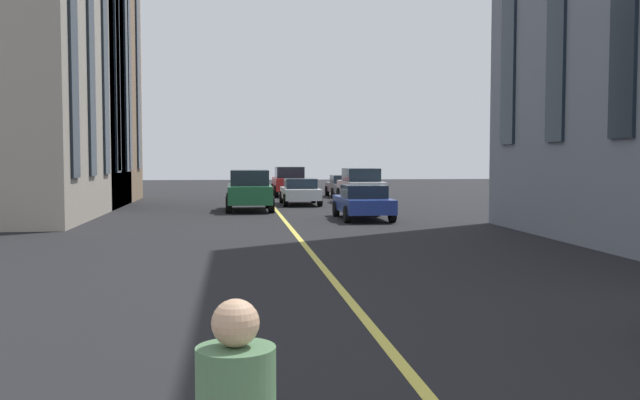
{
  "coord_description": "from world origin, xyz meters",
  "views": [
    {
      "loc": [
        -0.67,
        1.93,
        2.41
      ],
      "look_at": [
        10.49,
        0.58,
        1.75
      ],
      "focal_mm": 39.71,
      "sensor_mm": 36.0,
      "label": 1
    }
  ],
  "objects_px": {
    "car_white_far": "(300,191)",
    "car_blue_parked_a": "(363,202)",
    "car_green_oncoming": "(249,190)",
    "car_red_trailing": "(289,181)",
    "car_white_parked_b": "(361,185)",
    "car_grey_near": "(344,186)"
  },
  "relations": [
    {
      "from": "car_green_oncoming",
      "to": "car_red_trailing",
      "type": "xyz_separation_m",
      "value": [
        12.28,
        -2.81,
        0.0
      ]
    },
    {
      "from": "car_white_far",
      "to": "car_blue_parked_a",
      "type": "height_order",
      "value": "same"
    },
    {
      "from": "car_green_oncoming",
      "to": "car_red_trailing",
      "type": "relative_size",
      "value": 1.0
    },
    {
      "from": "car_grey_near",
      "to": "car_green_oncoming",
      "type": "height_order",
      "value": "car_green_oncoming"
    },
    {
      "from": "car_blue_parked_a",
      "to": "car_green_oncoming",
      "type": "xyz_separation_m",
      "value": [
        5.34,
        4.37,
        0.27
      ]
    },
    {
      "from": "car_white_parked_b",
      "to": "car_white_far",
      "type": "distance_m",
      "value": 3.64
    },
    {
      "from": "car_white_parked_b",
      "to": "car_grey_near",
      "type": "distance_m",
      "value": 6.0
    },
    {
      "from": "car_green_oncoming",
      "to": "car_red_trailing",
      "type": "height_order",
      "value": "same"
    },
    {
      "from": "car_white_far",
      "to": "car_red_trailing",
      "type": "xyz_separation_m",
      "value": [
        8.47,
        -0.09,
        0.27
      ]
    },
    {
      "from": "car_white_far",
      "to": "car_green_oncoming",
      "type": "relative_size",
      "value": 0.94
    },
    {
      "from": "car_white_parked_b",
      "to": "car_blue_parked_a",
      "type": "xyz_separation_m",
      "value": [
        -10.36,
        1.78,
        -0.27
      ]
    },
    {
      "from": "car_white_parked_b",
      "to": "car_white_far",
      "type": "height_order",
      "value": "car_white_parked_b"
    },
    {
      "from": "car_white_far",
      "to": "car_green_oncoming",
      "type": "distance_m",
      "value": 4.69
    },
    {
      "from": "car_blue_parked_a",
      "to": "car_green_oncoming",
      "type": "distance_m",
      "value": 6.9
    },
    {
      "from": "car_white_far",
      "to": "car_grey_near",
      "type": "distance_m",
      "value": 7.98
    },
    {
      "from": "car_white_far",
      "to": "car_blue_parked_a",
      "type": "distance_m",
      "value": 9.29
    },
    {
      "from": "car_white_parked_b",
      "to": "car_blue_parked_a",
      "type": "relative_size",
      "value": 1.07
    },
    {
      "from": "car_green_oncoming",
      "to": "car_white_far",
      "type": "bearing_deg",
      "value": -35.52
    },
    {
      "from": "car_blue_parked_a",
      "to": "car_green_oncoming",
      "type": "bearing_deg",
      "value": 39.29
    },
    {
      "from": "car_grey_near",
      "to": "car_green_oncoming",
      "type": "distance_m",
      "value": 12.62
    },
    {
      "from": "car_red_trailing",
      "to": "car_grey_near",
      "type": "bearing_deg",
      "value": -110.77
    },
    {
      "from": "car_white_parked_b",
      "to": "car_red_trailing",
      "type": "xyz_separation_m",
      "value": [
        7.26,
        3.33,
        0.0
      ]
    }
  ]
}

